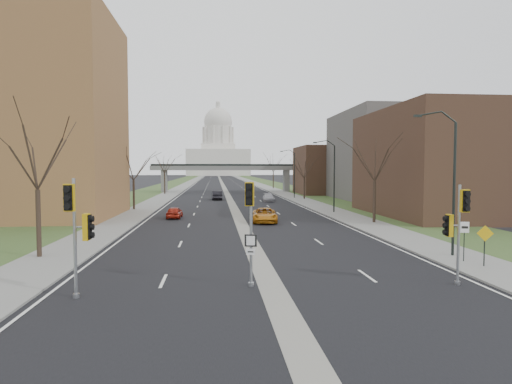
{
  "coord_description": "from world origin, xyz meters",
  "views": [
    {
      "loc": [
        -2.52,
        -18.4,
        5.36
      ],
      "look_at": [
        0.31,
        11.1,
        3.74
      ],
      "focal_mm": 30.0,
      "sensor_mm": 36.0,
      "label": 1
    }
  ],
  "objects": [
    {
      "name": "capitol",
      "position": [
        0.0,
        320.0,
        18.6
      ],
      "size": [
        48.0,
        42.0,
        55.75
      ],
      "color": "silver",
      "rests_on": "ground"
    },
    {
      "name": "ground",
      "position": [
        0.0,
        0.0,
        0.0
      ],
      "size": [
        700.0,
        700.0,
        0.0
      ],
      "primitive_type": "plane",
      "color": "black",
      "rests_on": "ground"
    },
    {
      "name": "commercial_block_mid",
      "position": [
        28.0,
        52.0,
        7.5
      ],
      "size": [
        18.0,
        22.0,
        15.0
      ],
      "primitive_type": "cube",
      "color": "#5C5854",
      "rests_on": "ground"
    },
    {
      "name": "streetlight_far",
      "position": [
        10.99,
        58.0,
        6.95
      ],
      "size": [
        2.61,
        0.2,
        8.7
      ],
      "color": "black",
      "rests_on": "sidewalk_right"
    },
    {
      "name": "tree_right_c",
      "position": [
        13.0,
        95.0,
        7.04
      ],
      "size": [
        7.65,
        7.65,
        9.99
      ],
      "color": "#382B21",
      "rests_on": "sidewalk_right"
    },
    {
      "name": "grass_verge_right",
      "position": [
        18.0,
        150.0,
        0.05
      ],
      "size": [
        8.0,
        600.0,
        0.1
      ],
      "primitive_type": "cube",
      "color": "#324921",
      "rests_on": "ground"
    },
    {
      "name": "streetlight_mid",
      "position": [
        10.99,
        32.0,
        6.95
      ],
      "size": [
        2.61,
        0.2,
        8.7
      ],
      "color": "black",
      "rests_on": "sidewalk_right"
    },
    {
      "name": "car_left_far",
      "position": [
        -2.25,
        55.47,
        0.78
      ],
      "size": [
        1.89,
        4.8,
        1.55
      ],
      "primitive_type": "imported",
      "rotation": [
        0.0,
        0.0,
        3.19
      ],
      "color": "black",
      "rests_on": "ground"
    },
    {
      "name": "car_left_near",
      "position": [
        -6.92,
        28.32,
        0.63
      ],
      "size": [
        1.66,
        3.77,
        1.26
      ],
      "primitive_type": "imported",
      "rotation": [
        0.0,
        0.0,
        3.09
      ],
      "color": "#9C2011",
      "rests_on": "ground"
    },
    {
      "name": "commercial_block_far",
      "position": [
        22.0,
        70.0,
        5.0
      ],
      "size": [
        14.0,
        14.0,
        10.0
      ],
      "primitive_type": "cube",
      "color": "#482E21",
      "rests_on": "ground"
    },
    {
      "name": "signal_pole_median",
      "position": [
        -0.97,
        0.49,
        3.35
      ],
      "size": [
        0.61,
        0.8,
        4.8
      ],
      "rotation": [
        0.0,
        0.0,
        -0.23
      ],
      "color": "gray",
      "rests_on": "ground"
    },
    {
      "name": "road_surface",
      "position": [
        0.0,
        150.0,
        0.01
      ],
      "size": [
        20.0,
        600.0,
        0.01
      ],
      "primitive_type": "cube",
      "color": "black",
      "rests_on": "ground"
    },
    {
      "name": "speed_limit_sign",
      "position": [
        11.49,
        4.33,
        1.66
      ],
      "size": [
        0.48,
        0.12,
        2.25
      ],
      "rotation": [
        0.0,
        0.0,
        -0.19
      ],
      "color": "black",
      "rests_on": "sidewalk_right"
    },
    {
      "name": "tree_left_b",
      "position": [
        -13.0,
        38.0,
        6.23
      ],
      "size": [
        6.75,
        6.75,
        8.81
      ],
      "color": "#382B21",
      "rests_on": "sidewalk_left"
    },
    {
      "name": "tree_right_b",
      "position": [
        13.0,
        55.0,
        5.82
      ],
      "size": [
        6.3,
        6.3,
        8.22
      ],
      "color": "#382B21",
      "rests_on": "sidewalk_right"
    },
    {
      "name": "signal_pole_right",
      "position": [
        8.44,
        -0.06,
        3.04
      ],
      "size": [
        0.81,
        0.84,
        4.64
      ],
      "rotation": [
        0.0,
        0.0,
        -0.03
      ],
      "color": "gray",
      "rests_on": "ground"
    },
    {
      "name": "car_right_near",
      "position": [
        2.41,
        23.86,
        0.72
      ],
      "size": [
        2.82,
        5.36,
        1.44
      ],
      "primitive_type": "imported",
      "rotation": [
        0.0,
        0.0,
        -0.09
      ],
      "color": "#B66D13",
      "rests_on": "ground"
    },
    {
      "name": "warning_sign",
      "position": [
        11.89,
        3.09,
        1.55
      ],
      "size": [
        0.84,
        0.26,
        2.2
      ],
      "rotation": [
        0.0,
        0.0,
        -0.26
      ],
      "color": "black",
      "rests_on": "sidewalk_right"
    },
    {
      "name": "car_right_mid",
      "position": [
        6.19,
        50.89,
        0.64
      ],
      "size": [
        2.12,
        4.55,
        1.28
      ],
      "primitive_type": "imported",
      "rotation": [
        0.0,
        0.0,
        -0.07
      ],
      "color": "#9F9DA5",
      "rests_on": "ground"
    },
    {
      "name": "tree_right_a",
      "position": [
        13.0,
        22.0,
        6.64
      ],
      "size": [
        7.2,
        7.2,
        9.4
      ],
      "color": "#382B21",
      "rests_on": "sidewalk_right"
    },
    {
      "name": "tree_left_a",
      "position": [
        -13.0,
        8.0,
        6.64
      ],
      "size": [
        7.2,
        7.2,
        9.4
      ],
      "color": "#382B21",
      "rests_on": "sidewalk_left"
    },
    {
      "name": "pedestrian_bridge",
      "position": [
        0.0,
        80.0,
        4.84
      ],
      "size": [
        34.0,
        3.0,
        6.45
      ],
      "color": "slate",
      "rests_on": "ground"
    },
    {
      "name": "sidewalk_left",
      "position": [
        -12.0,
        150.0,
        0.06
      ],
      "size": [
        4.0,
        600.0,
        0.12
      ],
      "primitive_type": "cube",
      "color": "gray",
      "rests_on": "ground"
    },
    {
      "name": "commercial_block_near",
      "position": [
        24.0,
        28.0,
        6.0
      ],
      "size": [
        16.0,
        20.0,
        12.0
      ],
      "primitive_type": "cube",
      "color": "#482E21",
      "rests_on": "ground"
    },
    {
      "name": "sidewalk_right",
      "position": [
        12.0,
        150.0,
        0.06
      ],
      "size": [
        4.0,
        600.0,
        0.12
      ],
      "primitive_type": "cube",
      "color": "gray",
      "rests_on": "ground"
    },
    {
      "name": "signal_pole_left",
      "position": [
        -8.11,
        -0.51,
        3.26
      ],
      "size": [
        0.92,
        0.86,
        4.98
      ],
      "rotation": [
        0.0,
        0.0,
        -0.06
      ],
      "color": "gray",
      "rests_on": "ground"
    },
    {
      "name": "grass_verge_left",
      "position": [
        -18.0,
        150.0,
        0.05
      ],
      "size": [
        8.0,
        600.0,
        0.1
      ],
      "primitive_type": "cube",
      "color": "#324921",
      "rests_on": "ground"
    },
    {
      "name": "streetlight_near",
      "position": [
        10.99,
        6.0,
        6.95
      ],
      "size": [
        2.61,
        0.2,
        8.7
      ],
      "color": "black",
      "rests_on": "sidewalk_right"
    },
    {
      "name": "tree_left_c",
      "position": [
        -13.0,
        72.0,
        7.04
      ],
      "size": [
        7.65,
        7.65,
        9.99
      ],
      "color": "#382B21",
      "rests_on": "sidewalk_left"
    },
    {
      "name": "median_strip",
      "position": [
        0.0,
        150.0,
        0.0
      ],
      "size": [
        1.2,
        600.0,
        0.02
      ],
      "primitive_type": "cube",
      "color": "gray",
      "rests_on": "ground"
    }
  ]
}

